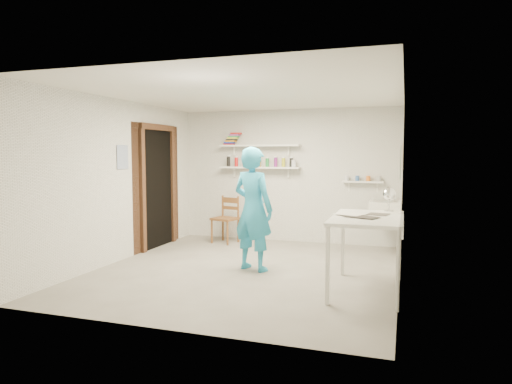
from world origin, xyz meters
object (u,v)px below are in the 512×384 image
(work_table, at_px, (367,254))
(belfast_sink, at_px, (385,210))
(desk_lamp, at_px, (389,194))
(man, at_px, (253,209))
(wooden_chair, at_px, (225,219))
(wall_clock, at_px, (253,187))

(work_table, bearing_deg, belfast_sink, 87.10)
(belfast_sink, height_order, desk_lamp, desk_lamp)
(man, height_order, wooden_chair, man)
(belfast_sink, xyz_separation_m, desk_lamp, (0.11, -1.65, 0.40))
(wall_clock, xyz_separation_m, work_table, (1.64, -0.73, -0.69))
(wall_clock, distance_m, desk_lamp, 1.87)
(man, bearing_deg, wooden_chair, -37.90)
(wall_clock, relative_size, work_table, 0.23)
(desk_lamp, bearing_deg, belfast_sink, 93.72)
(wooden_chair, bearing_deg, work_table, -24.84)
(desk_lamp, bearing_deg, wooden_chair, 149.95)
(work_table, xyz_separation_m, desk_lamp, (0.22, 0.53, 0.66))
(belfast_sink, relative_size, wall_clock, 1.97)
(man, relative_size, work_table, 1.29)
(man, distance_m, work_table, 1.70)
(belfast_sink, distance_m, man, 2.36)
(belfast_sink, bearing_deg, work_table, -92.90)
(man, xyz_separation_m, desk_lamp, (1.79, 0.00, 0.25))
(man, bearing_deg, wall_clock, -52.17)
(belfast_sink, xyz_separation_m, wall_clock, (-1.75, -1.44, 0.43))
(wall_clock, bearing_deg, desk_lamp, 12.58)
(wall_clock, bearing_deg, work_table, -5.16)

